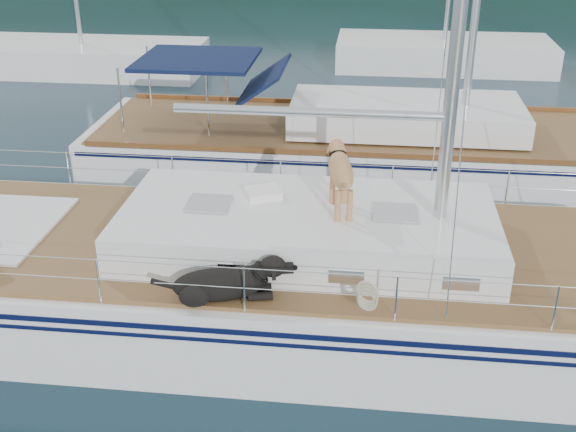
# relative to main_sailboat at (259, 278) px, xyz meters

# --- Properties ---
(ground) EXTENTS (120.00, 120.00, 0.00)m
(ground) POSITION_rel_main_sailboat_xyz_m (-0.10, 0.01, -0.68)
(ground) COLOR black
(ground) RESTS_ON ground
(main_sailboat) EXTENTS (12.00, 3.82, 14.01)m
(main_sailboat) POSITION_rel_main_sailboat_xyz_m (0.00, 0.00, 0.00)
(main_sailboat) COLOR white
(main_sailboat) RESTS_ON ground
(neighbor_sailboat) EXTENTS (11.00, 3.50, 13.30)m
(neighbor_sailboat) POSITION_rel_main_sailboat_xyz_m (1.16, 5.71, -0.05)
(neighbor_sailboat) COLOR white
(neighbor_sailboat) RESTS_ON ground
(bg_boat_west) EXTENTS (8.00, 3.00, 11.65)m
(bg_boat_west) POSITION_rel_main_sailboat_xyz_m (-8.10, 14.01, -0.23)
(bg_boat_west) COLOR white
(bg_boat_west) RESTS_ON ground
(bg_boat_center) EXTENTS (7.20, 3.00, 11.65)m
(bg_boat_center) POSITION_rel_main_sailboat_xyz_m (3.90, 16.01, -0.23)
(bg_boat_center) COLOR white
(bg_boat_center) RESTS_ON ground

